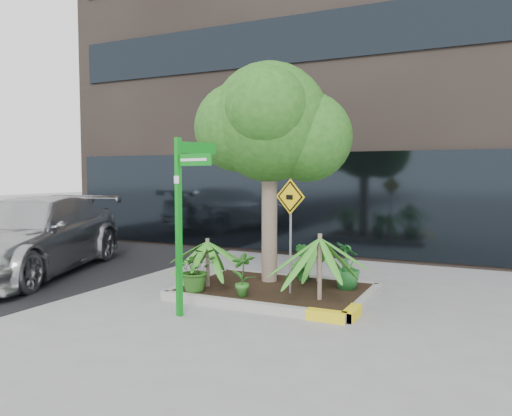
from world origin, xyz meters
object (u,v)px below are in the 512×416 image
at_px(tree, 270,123).
at_px(cattle_sign, 290,216).
at_px(parked_car, 30,236).
at_px(street_sign_post, 183,207).

relative_size(tree, cattle_sign, 2.20).
bearing_deg(parked_car, street_sign_post, -34.25).
xyz_separation_m(tree, parked_car, (-5.24, -0.95, -2.28)).
bearing_deg(cattle_sign, tree, 149.71).
bearing_deg(parked_car, tree, -9.24).
bearing_deg(tree, cattle_sign, -46.81).
bearing_deg(street_sign_post, cattle_sign, 69.20).
xyz_separation_m(tree, cattle_sign, (0.72, -0.77, -1.65)).
bearing_deg(street_sign_post, tree, 96.60).
height_order(tree, cattle_sign, tree).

